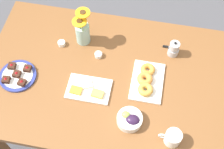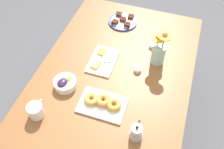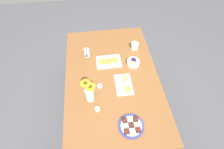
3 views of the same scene
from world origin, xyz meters
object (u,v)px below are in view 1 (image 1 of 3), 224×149
object	(u,v)px
cheese_platter	(89,89)
jam_cup_berry	(98,55)
croissant_platter	(147,80)
moka_pot	(174,49)
flower_vase	(83,32)
jam_cup_honey	(62,43)
coffee_mug	(173,138)
grape_bowl	(130,119)
dining_table	(112,85)
dessert_plate	(18,75)

from	to	relation	value
cheese_platter	jam_cup_berry	xyz separation A→B (m)	(-0.01, -0.25, 0.01)
croissant_platter	moka_pot	bearing A→B (deg)	-119.45
croissant_platter	flower_vase	xyz separation A→B (m)	(0.45, -0.24, 0.07)
cheese_platter	jam_cup_honey	world-z (taller)	cheese_platter
flower_vase	moka_pot	size ratio (longest dim) A/B	2.17
croissant_platter	flower_vase	distance (m)	0.51
jam_cup_honey	jam_cup_berry	xyz separation A→B (m)	(-0.25, 0.04, 0.00)
coffee_mug	grape_bowl	xyz separation A→B (m)	(0.24, -0.07, -0.01)
jam_cup_honey	flower_vase	world-z (taller)	flower_vase
coffee_mug	grape_bowl	bearing A→B (deg)	-15.56
dining_table	coffee_mug	bearing A→B (deg)	140.07
grape_bowl	croissant_platter	distance (m)	0.28
dining_table	flower_vase	size ratio (longest dim) A/B	6.19
grape_bowl	moka_pot	bearing A→B (deg)	-110.78
jam_cup_honey	dessert_plate	bearing A→B (deg)	55.04
flower_vase	cheese_platter	bearing A→B (deg)	108.09
jam_cup_honey	dessert_plate	xyz separation A→B (m)	(0.20, 0.28, -0.00)
coffee_mug	moka_pot	distance (m)	0.58
coffee_mug	moka_pot	bearing A→B (deg)	-85.44
cheese_platter	jam_cup_honey	xyz separation A→B (m)	(0.25, -0.29, 0.01)
moka_pot	coffee_mug	bearing A→B (deg)	94.56
jam_cup_honey	jam_cup_berry	bearing A→B (deg)	170.19
jam_cup_berry	moka_pot	distance (m)	0.48
moka_pot	jam_cup_honey	bearing A→B (deg)	5.26
dessert_plate	flower_vase	distance (m)	0.48
dessert_plate	jam_cup_berry	bearing A→B (deg)	-152.04
moka_pot	dining_table	bearing A→B (deg)	36.04
grape_bowl	moka_pot	distance (m)	0.55
coffee_mug	dining_table	bearing A→B (deg)	-39.93
cheese_platter	croissant_platter	size ratio (longest dim) A/B	0.93
cheese_platter	flower_vase	xyz separation A→B (m)	(0.12, -0.35, 0.08)
jam_cup_honey	flower_vase	size ratio (longest dim) A/B	0.19
jam_cup_berry	grape_bowl	bearing A→B (deg)	123.47
grape_bowl	cheese_platter	bearing A→B (deg)	-29.25
grape_bowl	jam_cup_berry	distance (m)	0.48
flower_vase	dessert_plate	bearing A→B (deg)	46.10
cheese_platter	flower_vase	world-z (taller)	flower_vase
jam_cup_honey	dining_table	bearing A→B (deg)	153.27
jam_cup_honey	jam_cup_berry	distance (m)	0.26
dining_table	croissant_platter	size ratio (longest dim) A/B	5.71
dining_table	flower_vase	distance (m)	0.38
jam_cup_honey	jam_cup_berry	size ratio (longest dim) A/B	1.00
grape_bowl	jam_cup_berry	xyz separation A→B (m)	(0.27, -0.40, -0.01)
croissant_platter	moka_pot	xyz separation A→B (m)	(-0.14, -0.24, 0.03)
jam_cup_honey	flower_vase	distance (m)	0.16
flower_vase	jam_cup_honey	bearing A→B (deg)	24.34
jam_cup_honey	moka_pot	world-z (taller)	moka_pot
grape_bowl	jam_cup_honey	world-z (taller)	grape_bowl
jam_cup_honey	moka_pot	distance (m)	0.72
jam_cup_berry	moka_pot	xyz separation A→B (m)	(-0.46, -0.11, 0.03)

